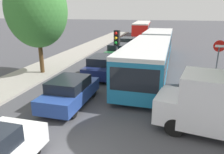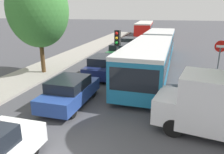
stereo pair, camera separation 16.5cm
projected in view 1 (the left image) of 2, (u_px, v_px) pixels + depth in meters
The scene contains 10 objects.
kerb_strip_left at pixel (80, 52), 24.50m from camera, with size 3.20×45.45×0.14m, color #9E998E.
articulated_bus at pixel (153, 50), 17.56m from camera, with size 3.15×17.14×2.53m.
city_bus_rear at pixel (142, 28), 39.40m from camera, with size 3.06×11.54×2.46m.
queued_car_blue at pixel (70, 91), 10.79m from camera, with size 1.77×4.03×1.39m.
queued_car_navy at pixel (103, 66), 15.54m from camera, with size 1.87×4.26×1.47m.
queued_car_green at pixel (119, 51), 21.02m from camera, with size 1.88×4.28×1.48m.
queued_car_tan at pixel (128, 43), 25.92m from camera, with size 1.85×4.20×1.45m.
traffic_light at pixel (117, 45), 13.30m from camera, with size 0.36×0.39×3.40m.
no_entry_sign at pixel (218, 56), 13.37m from camera, with size 0.70×0.08×2.82m.
tree_left_mid at pixel (37, 12), 14.96m from camera, with size 4.18×4.18×7.14m.
Camera 1 is at (2.84, -4.94, 4.58)m, focal length 35.00 mm.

